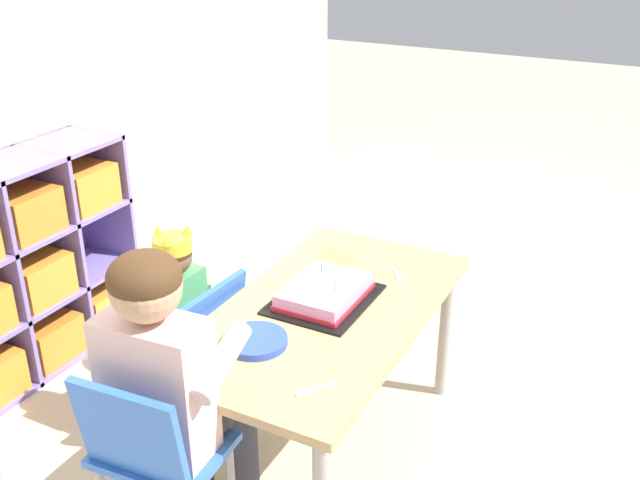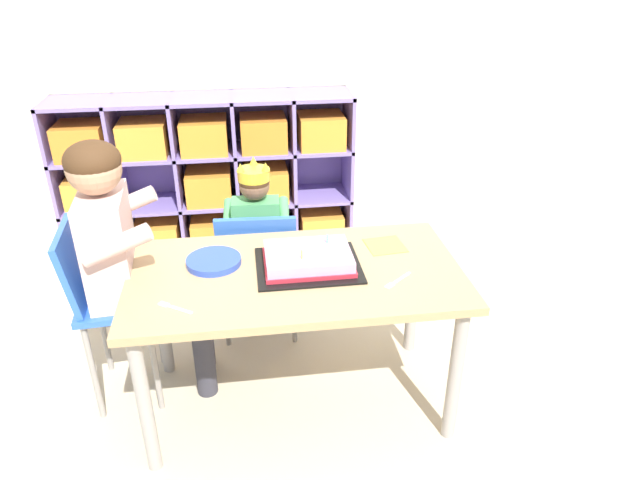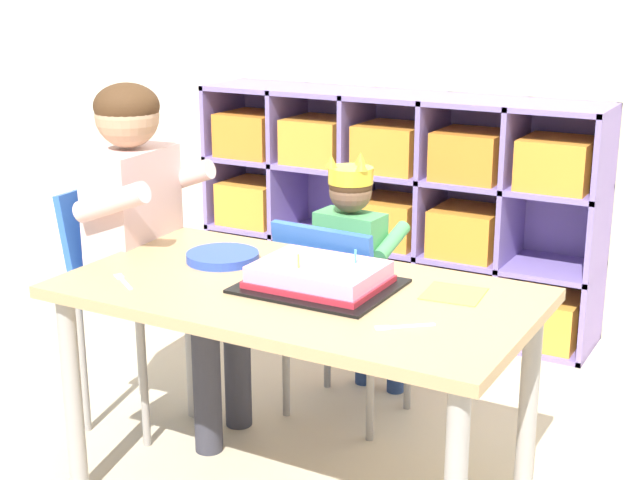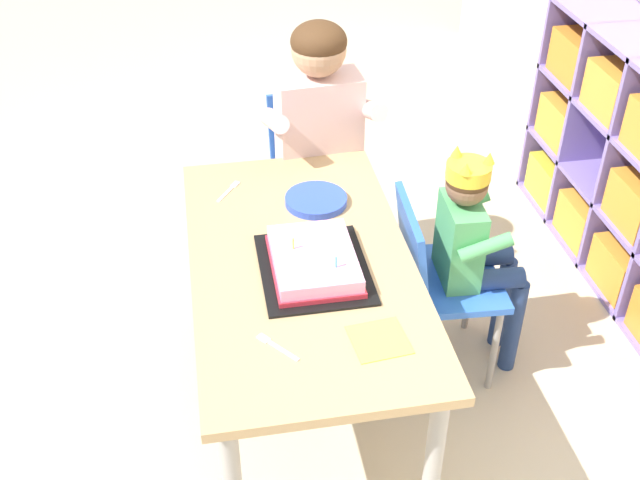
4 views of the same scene
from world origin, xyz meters
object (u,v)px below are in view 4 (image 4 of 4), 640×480
object	(u,v)px
child_with_crown	(473,238)
paper_plate_stack	(316,200)
fork_scattered_mid_table	(229,190)
activity_table	(302,280)
adult_helper_seated	(323,138)
classroom_chair_adult_side	(316,170)
birthday_cake_on_tray	(314,263)
classroom_chair_blue	(436,273)
fork_by_napkin	(275,346)

from	to	relation	value
child_with_crown	paper_plate_stack	xyz separation A→B (m)	(-0.18, -0.49, 0.09)
child_with_crown	fork_scattered_mid_table	size ratio (longest dim) A/B	7.17
activity_table	adult_helper_seated	xyz separation A→B (m)	(-0.61, 0.17, 0.14)
classroom_chair_adult_side	birthday_cake_on_tray	xyz separation A→B (m)	(0.78, -0.14, 0.16)
classroom_chair_blue	fork_by_napkin	distance (m)	0.79
adult_helper_seated	fork_scattered_mid_table	bearing A→B (deg)	-155.43
adult_helper_seated	paper_plate_stack	world-z (taller)	adult_helper_seated
paper_plate_stack	child_with_crown	bearing A→B (deg)	70.18
birthday_cake_on_tray	classroom_chair_blue	bearing A→B (deg)	111.64
classroom_chair_blue	adult_helper_seated	size ratio (longest dim) A/B	0.62
birthday_cake_on_tray	classroom_chair_adult_side	bearing A→B (deg)	169.96
fork_by_napkin	fork_scattered_mid_table	xyz separation A→B (m)	(-0.77, -0.06, 0.00)
adult_helper_seated	fork_by_napkin	world-z (taller)	adult_helper_seated
fork_by_napkin	paper_plate_stack	bearing A→B (deg)	122.09
fork_by_napkin	adult_helper_seated	bearing A→B (deg)	123.55
classroom_chair_blue	paper_plate_stack	xyz separation A→B (m)	(-0.17, -0.38, 0.22)
activity_table	child_with_crown	distance (m)	0.59
classroom_chair_blue	birthday_cake_on_tray	size ratio (longest dim) A/B	1.75
activity_table	paper_plate_stack	xyz separation A→B (m)	(-0.30, 0.09, 0.09)
child_with_crown	birthday_cake_on_tray	bearing A→B (deg)	110.32
classroom_chair_adult_side	paper_plate_stack	xyz separation A→B (m)	(0.43, -0.07, 0.15)
adult_helper_seated	child_with_crown	bearing A→B (deg)	-54.51
classroom_chair_blue	child_with_crown	distance (m)	0.17
fork_scattered_mid_table	activity_table	bearing A→B (deg)	57.29
birthday_cake_on_tray	fork_by_napkin	distance (m)	0.33
birthday_cake_on_tray	paper_plate_stack	distance (m)	0.35
activity_table	birthday_cake_on_tray	bearing A→B (deg)	29.54
child_with_crown	adult_helper_seated	xyz separation A→B (m)	(-0.49, -0.41, 0.14)
classroom_chair_blue	adult_helper_seated	distance (m)	0.63
classroom_chair_blue	fork_scattered_mid_table	size ratio (longest dim) A/B	5.59
child_with_crown	fork_by_napkin	xyz separation A→B (m)	(0.47, -0.70, 0.08)
classroom_chair_blue	classroom_chair_adult_side	bearing A→B (deg)	29.99
paper_plate_stack	classroom_chair_blue	bearing A→B (deg)	65.69
paper_plate_stack	fork_scattered_mid_table	xyz separation A→B (m)	(-0.13, -0.27, -0.01)
activity_table	classroom_chair_blue	world-z (taller)	classroom_chair_blue
activity_table	fork_scattered_mid_table	bearing A→B (deg)	-156.93
classroom_chair_adult_side	fork_by_napkin	bearing A→B (deg)	-109.06
birthday_cake_on_tray	fork_scattered_mid_table	size ratio (longest dim) A/B	3.20
classroom_chair_blue	birthday_cake_on_tray	world-z (taller)	birthday_cake_on_tray
classroom_chair_adult_side	fork_scattered_mid_table	world-z (taller)	classroom_chair_adult_side
classroom_chair_blue	paper_plate_stack	bearing A→B (deg)	68.97
classroom_chair_adult_side	adult_helper_seated	xyz separation A→B (m)	(0.12, 0.01, 0.20)
classroom_chair_blue	paper_plate_stack	size ratio (longest dim) A/B	3.28
paper_plate_stack	fork_by_napkin	world-z (taller)	paper_plate_stack
child_with_crown	fork_by_napkin	world-z (taller)	child_with_crown
child_with_crown	classroom_chair_blue	bearing A→B (deg)	90.29
classroom_chair_adult_side	paper_plate_stack	distance (m)	0.46
child_with_crown	classroom_chair_adult_side	bearing A→B (deg)	37.53
activity_table	fork_by_napkin	distance (m)	0.37
classroom_chair_adult_side	fork_by_napkin	size ratio (longest dim) A/B	6.41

